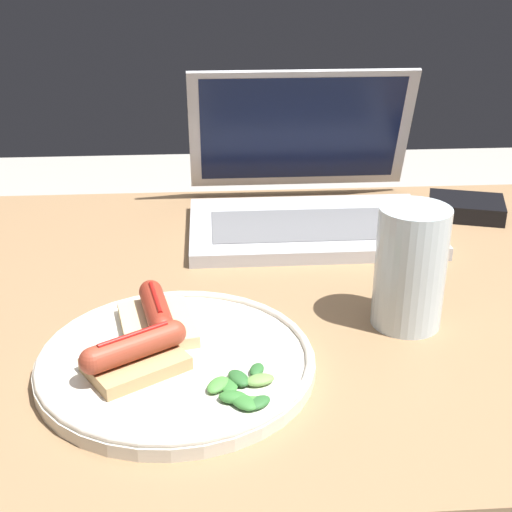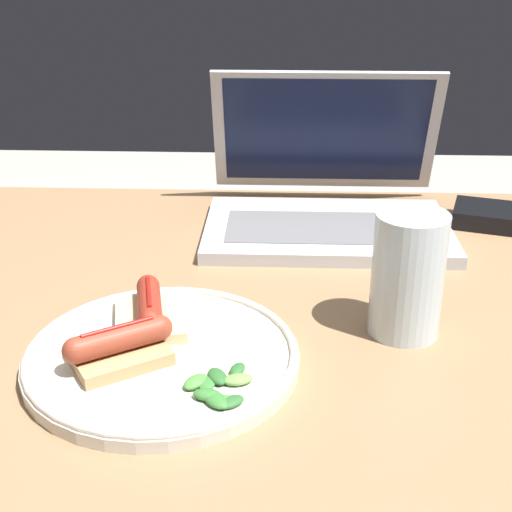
{
  "view_description": "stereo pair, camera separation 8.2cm",
  "coord_description": "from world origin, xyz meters",
  "px_view_note": "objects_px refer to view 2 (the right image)",
  "views": [
    {
      "loc": [
        -0.15,
        -0.77,
        1.1
      ],
      "look_at": [
        -0.09,
        -0.03,
        0.76
      ],
      "focal_mm": 50.0,
      "sensor_mm": 36.0,
      "label": 1
    },
    {
      "loc": [
        -0.06,
        -0.77,
        1.1
      ],
      "look_at": [
        -0.09,
        -0.03,
        0.76
      ],
      "focal_mm": 50.0,
      "sensor_mm": 36.0,
      "label": 2
    }
  ],
  "objects_px": {
    "laptop": "(323,200)",
    "drinking_glass": "(408,275)",
    "plate": "(162,356)",
    "external_drive": "(492,216)"
  },
  "relations": [
    {
      "from": "plate",
      "to": "drinking_glass",
      "type": "height_order",
      "value": "drinking_glass"
    },
    {
      "from": "laptop",
      "to": "drinking_glass",
      "type": "bearing_deg",
      "value": -76.43
    },
    {
      "from": "plate",
      "to": "drinking_glass",
      "type": "distance_m",
      "value": 0.27
    },
    {
      "from": "external_drive",
      "to": "plate",
      "type": "bearing_deg",
      "value": -120.61
    },
    {
      "from": "laptop",
      "to": "drinking_glass",
      "type": "distance_m",
      "value": 0.32
    },
    {
      "from": "laptop",
      "to": "drinking_glass",
      "type": "xyz_separation_m",
      "value": [
        0.07,
        -0.31,
        0.03
      ]
    },
    {
      "from": "external_drive",
      "to": "laptop",
      "type": "bearing_deg",
      "value": -160.14
    },
    {
      "from": "plate",
      "to": "external_drive",
      "type": "height_order",
      "value": "external_drive"
    },
    {
      "from": "plate",
      "to": "laptop",
      "type": "bearing_deg",
      "value": 64.96
    },
    {
      "from": "laptop",
      "to": "plate",
      "type": "xyz_separation_m",
      "value": [
        -0.18,
        -0.38,
        -0.03
      ]
    }
  ]
}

